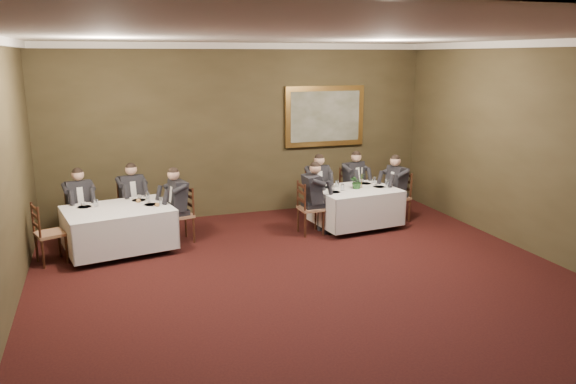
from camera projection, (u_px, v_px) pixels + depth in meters
ground at (339, 311)px, 7.33m from camera, size 10.00×10.00×0.00m
ceiling at (345, 34)px, 6.50m from camera, size 8.00×10.00×0.10m
back_wall at (242, 131)px, 11.52m from camera, size 8.00×0.10×3.50m
crown_molding at (345, 39)px, 6.52m from camera, size 8.00×10.00×0.12m
table_main at (355, 205)px, 10.84m from camera, size 1.68×1.35×0.67m
table_second at (119, 226)px, 9.48m from camera, size 1.94×1.61×0.67m
chair_main_backleft at (317, 206)px, 11.41m from camera, size 0.45×0.43×1.00m
diner_main_backleft at (317, 195)px, 11.35m from camera, size 0.43×0.49×1.35m
chair_main_backright at (352, 201)px, 11.75m from camera, size 0.54×0.53×1.00m
diner_main_backright at (353, 191)px, 11.69m from camera, size 0.52×0.58×1.35m
chair_main_endleft at (310, 219)px, 10.48m from camera, size 0.42×0.44×1.00m
diner_main_endleft at (311, 207)px, 10.43m from camera, size 0.48×0.42×1.35m
chair_main_endright at (397, 207)px, 11.28m from camera, size 0.48×0.50×1.00m
diner_main_endright at (397, 196)px, 11.22m from camera, size 0.54×0.47×1.35m
chair_sec_backleft at (81, 226)px, 10.04m from camera, size 0.52×0.51×1.00m
diner_sec_backleft at (80, 214)px, 9.98m from camera, size 0.50×0.56×1.35m
chair_sec_backright at (133, 219)px, 10.48m from camera, size 0.53×0.51×1.00m
diner_sec_backright at (132, 207)px, 10.42m from camera, size 0.50×0.56×1.35m
chair_sec_endright at (181, 226)px, 10.04m from camera, size 0.51×0.52×1.00m
diner_sec_endright at (180, 214)px, 9.98m from camera, size 0.56×0.50×1.35m
chair_sec_endleft at (51, 246)px, 8.99m from camera, size 0.54×0.55×1.00m
centerpiece at (357, 181)px, 10.76m from camera, size 0.33×0.31×0.31m
candlestick at (362, 180)px, 10.85m from camera, size 0.06×0.06×0.41m
place_setting_table_main at (331, 185)px, 10.92m from camera, size 0.33×0.31×0.14m
place_setting_table_second at (88, 204)px, 9.52m from camera, size 0.33×0.31×0.14m
painting at (325, 116)px, 11.96m from camera, size 1.78×0.09×1.28m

